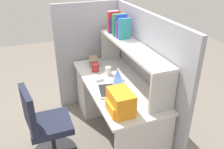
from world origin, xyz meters
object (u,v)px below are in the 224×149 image
at_px(backpack, 120,102).
at_px(paper_cup, 108,71).
at_px(laptop, 112,87).
at_px(tissue_box, 94,61).
at_px(computer_mouse, 99,79).
at_px(snack_canister, 95,67).
at_px(office_chair, 46,130).

xyz_separation_m(backpack, paper_cup, (-0.80, 0.17, -0.06)).
bearing_deg(laptop, tissue_box, 178.29).
xyz_separation_m(backpack, computer_mouse, (-0.68, 0.01, -0.09)).
bearing_deg(snack_canister, laptop, 2.03).
distance_m(laptop, computer_mouse, 0.30).
bearing_deg(snack_canister, computer_mouse, -7.51).
bearing_deg(backpack, computer_mouse, 179.28).
xyz_separation_m(computer_mouse, snack_canister, (-0.26, 0.03, 0.04)).
relative_size(backpack, tissue_box, 1.36).
bearing_deg(computer_mouse, backpack, -5.96).
xyz_separation_m(tissue_box, office_chair, (0.76, -0.79, -0.39)).
bearing_deg(office_chair, snack_canister, -63.21).
height_order(paper_cup, snack_canister, snack_canister).
height_order(computer_mouse, paper_cup, paper_cup).
height_order(laptop, backpack, backpack).
bearing_deg(computer_mouse, snack_canister, 167.26).
distance_m(computer_mouse, snack_canister, 0.27).
bearing_deg(computer_mouse, paper_cup, 121.11).
bearing_deg(backpack, office_chair, -119.96).
bearing_deg(backpack, laptop, 170.92).
relative_size(laptop, office_chair, 0.38).
height_order(backpack, paper_cup, backpack).
relative_size(paper_cup, snack_canister, 0.91).
height_order(backpack, snack_canister, backpack).
height_order(laptop, office_chair, laptop).
bearing_deg(tissue_box, backpack, 9.77).
bearing_deg(paper_cup, snack_canister, -139.07).
bearing_deg(backpack, paper_cup, 168.08).
distance_m(tissue_box, office_chair, 1.16).
relative_size(backpack, snack_canister, 2.67).
distance_m(laptop, office_chair, 0.86).
distance_m(paper_cup, office_chair, 1.03).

